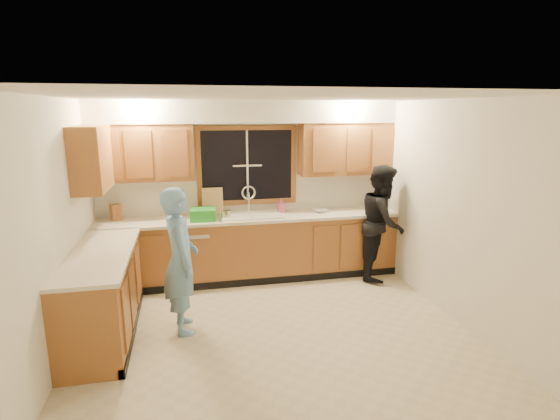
% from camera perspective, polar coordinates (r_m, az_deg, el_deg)
% --- Properties ---
extents(floor, '(4.20, 4.20, 0.00)m').
position_cam_1_polar(floor, '(5.00, -0.81, -15.44)').
color(floor, beige).
rests_on(floor, ground).
extents(ceiling, '(4.20, 4.20, 0.00)m').
position_cam_1_polar(ceiling, '(4.40, -0.92, 14.55)').
color(ceiling, white).
extents(wall_back, '(4.20, 0.00, 4.20)m').
position_cam_1_polar(wall_back, '(6.37, -4.26, 2.71)').
color(wall_back, white).
rests_on(wall_back, ground).
extents(wall_left, '(0.00, 3.80, 3.80)m').
position_cam_1_polar(wall_left, '(4.62, -27.32, -2.62)').
color(wall_left, white).
rests_on(wall_left, ground).
extents(wall_right, '(0.00, 3.80, 3.80)m').
position_cam_1_polar(wall_right, '(5.36, 21.73, -0.13)').
color(wall_right, white).
rests_on(wall_right, ground).
extents(base_cabinets_back, '(4.20, 0.60, 0.88)m').
position_cam_1_polar(base_cabinets_back, '(6.28, -3.75, -5.06)').
color(base_cabinets_back, '#9E602E').
rests_on(base_cabinets_back, ground).
extents(base_cabinets_left, '(0.60, 1.90, 0.88)m').
position_cam_1_polar(base_cabinets_left, '(5.13, -22.11, -10.22)').
color(base_cabinets_left, '#9E602E').
rests_on(base_cabinets_left, ground).
extents(countertop_back, '(4.20, 0.63, 0.04)m').
position_cam_1_polar(countertop_back, '(6.14, -3.79, -1.01)').
color(countertop_back, '#EEDFC8').
rests_on(countertop_back, base_cabinets_back).
extents(countertop_left, '(0.63, 1.90, 0.04)m').
position_cam_1_polar(countertop_left, '(4.98, -22.39, -5.33)').
color(countertop_left, '#EEDFC8').
rests_on(countertop_left, base_cabinets_left).
extents(upper_cabinets_left, '(1.35, 0.33, 0.75)m').
position_cam_1_polar(upper_cabinets_left, '(6.10, -17.60, 7.14)').
color(upper_cabinets_left, '#9E602E').
rests_on(upper_cabinets_left, wall_back).
extents(upper_cabinets_right, '(1.35, 0.33, 0.75)m').
position_cam_1_polar(upper_cabinets_right, '(6.49, 8.53, 7.91)').
color(upper_cabinets_right, '#9E602E').
rests_on(upper_cabinets_right, wall_back).
extents(upper_cabinets_return, '(0.33, 0.90, 0.75)m').
position_cam_1_polar(upper_cabinets_return, '(5.56, -23.40, 6.19)').
color(upper_cabinets_return, '#9E602E').
rests_on(upper_cabinets_return, wall_left).
extents(soffit, '(4.20, 0.35, 0.30)m').
position_cam_1_polar(soffit, '(6.10, -4.20, 12.64)').
color(soffit, white).
rests_on(soffit, wall_back).
extents(window_frame, '(1.44, 0.03, 1.14)m').
position_cam_1_polar(window_frame, '(6.31, -4.30, 5.82)').
color(window_frame, black).
rests_on(window_frame, wall_back).
extents(sink, '(0.86, 0.52, 0.57)m').
position_cam_1_polar(sink, '(6.17, -3.81, -1.29)').
color(sink, white).
rests_on(sink, countertop_back).
extents(dishwasher, '(0.60, 0.56, 0.82)m').
position_cam_1_polar(dishwasher, '(6.22, -11.53, -5.77)').
color(dishwasher, white).
rests_on(dishwasher, floor).
extents(stove, '(0.58, 0.75, 0.90)m').
position_cam_1_polar(stove, '(4.62, -23.29, -12.83)').
color(stove, white).
rests_on(stove, floor).
extents(man, '(0.45, 0.63, 1.60)m').
position_cam_1_polar(man, '(4.83, -12.86, -6.44)').
color(man, '#71A5D5').
rests_on(man, floor).
extents(woman, '(0.94, 1.00, 1.64)m').
position_cam_1_polar(woman, '(6.38, 13.25, -1.56)').
color(woman, black).
rests_on(woman, floor).
extents(knife_block, '(0.15, 0.15, 0.22)m').
position_cam_1_polar(knife_block, '(6.29, -20.64, -0.26)').
color(knife_block, '#A15F2C').
rests_on(knife_block, countertop_back).
extents(cutting_board, '(0.29, 0.10, 0.39)m').
position_cam_1_polar(cutting_board, '(6.24, -8.79, 1.11)').
color(cutting_board, tan).
rests_on(cutting_board, countertop_back).
extents(dish_crate, '(0.36, 0.34, 0.16)m').
position_cam_1_polar(dish_crate, '(6.00, -10.02, -0.55)').
color(dish_crate, green).
rests_on(dish_crate, countertop_back).
extents(soap_bottle, '(0.10, 0.10, 0.20)m').
position_cam_1_polar(soap_bottle, '(6.36, 0.15, 0.62)').
color(soap_bottle, pink).
rests_on(soap_bottle, countertop_back).
extents(bowl, '(0.24, 0.24, 0.05)m').
position_cam_1_polar(bowl, '(6.39, 5.29, -0.09)').
color(bowl, silver).
rests_on(bowl, countertop_back).
extents(can_left, '(0.08, 0.08, 0.12)m').
position_cam_1_polar(can_left, '(6.01, -7.42, -0.64)').
color(can_left, beige).
rests_on(can_left, countertop_back).
extents(can_right, '(0.08, 0.08, 0.12)m').
position_cam_1_polar(can_right, '(6.00, -6.75, -0.61)').
color(can_right, beige).
rests_on(can_right, countertop_back).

